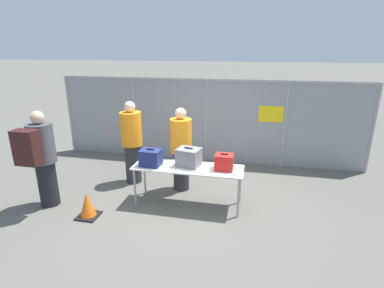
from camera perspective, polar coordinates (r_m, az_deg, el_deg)
The scene contains 11 objects.
ground_plane at distance 6.06m, azimuth -1.30°, elevation -11.04°, with size 120.00×120.00×0.00m, color #605E56.
fence_section at distance 7.85m, azimuth 2.78°, elevation 4.74°, with size 8.03×0.07×2.19m.
inspection_table at distance 5.68m, azimuth -0.79°, elevation -4.97°, with size 2.08×0.65×0.79m.
suitcase_navy at distance 5.73m, azimuth -7.86°, elevation -2.59°, with size 0.39×0.32×0.34m.
suitcase_grey at distance 5.66m, azimuth -0.63°, elevation -2.53°, with size 0.48×0.43×0.36m.
suitcase_red at distance 5.52m, azimuth 6.14°, elevation -3.44°, with size 0.33×0.28×0.31m.
traveler_hooded at distance 6.18m, azimuth -26.85°, elevation -2.10°, with size 0.46×0.71×1.86m.
security_worker_near at distance 6.25m, azimuth -2.10°, elevation -0.87°, with size 0.44×0.44×1.78m.
security_worker_far at distance 6.72m, azimuth -11.39°, elevation 0.47°, with size 0.46×0.46×1.85m.
utility_trailer at distance 9.77m, azimuth 8.08°, elevation 2.96°, with size 3.77×2.12×0.75m.
traffic_cone at distance 5.82m, azimuth -19.29°, elevation -11.09°, with size 0.37×0.37×0.47m.
Camera 1 is at (1.25, -5.15, 2.95)m, focal length 28.00 mm.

